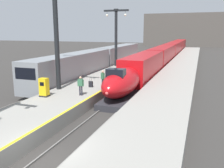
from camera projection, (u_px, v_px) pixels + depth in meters
ground_plane at (46, 165)px, 12.26m from camera, size 260.00×260.00×0.00m
platform_left at (121, 73)px, 36.24m from camera, size 4.80×110.00×1.05m
platform_right at (177, 76)px, 33.54m from camera, size 4.80×110.00×1.05m
platform_left_safety_stripe at (136, 70)px, 35.37m from camera, size 0.20×107.80×0.01m
rail_main_left at (147, 74)px, 37.77m from camera, size 0.08×110.00×0.12m
rail_main_right at (156, 75)px, 37.27m from camera, size 0.08×110.00×0.12m
rail_secondary_left at (98, 71)px, 40.46m from camera, size 0.08×110.00×0.12m
rail_secondary_right at (107, 72)px, 39.96m from camera, size 0.08×110.00×0.12m
highspeed_train_main at (168, 52)px, 53.95m from camera, size 2.92×76.48×3.60m
regional_train_adjacent at (101, 59)px, 39.18m from camera, size 2.85×36.60×3.80m
station_column_mid at (56, 23)px, 22.56m from camera, size 4.00×0.68×10.49m
station_column_far at (116, 32)px, 38.45m from camera, size 4.00×0.68×8.86m
passenger_near_edge at (103, 78)px, 24.37m from camera, size 0.50×0.39×1.69m
passenger_far_waiting at (81, 84)px, 21.28m from camera, size 0.56×0.29×1.69m
rolling_suitcase at (91, 84)px, 24.57m from camera, size 0.40×0.22×0.98m
ticket_machine_yellow at (44, 88)px, 20.98m from camera, size 0.76×0.62×1.60m
terminus_back_wall at (185, 30)px, 104.51m from camera, size 36.00×2.00×14.00m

